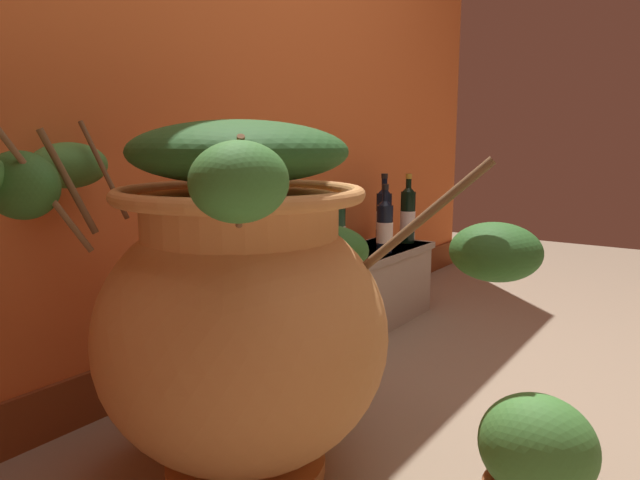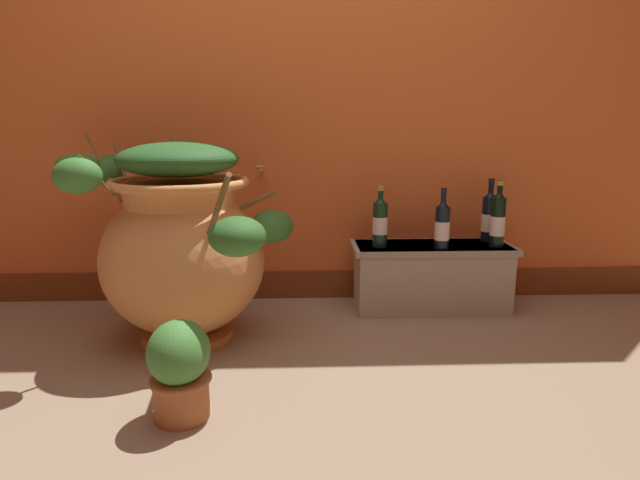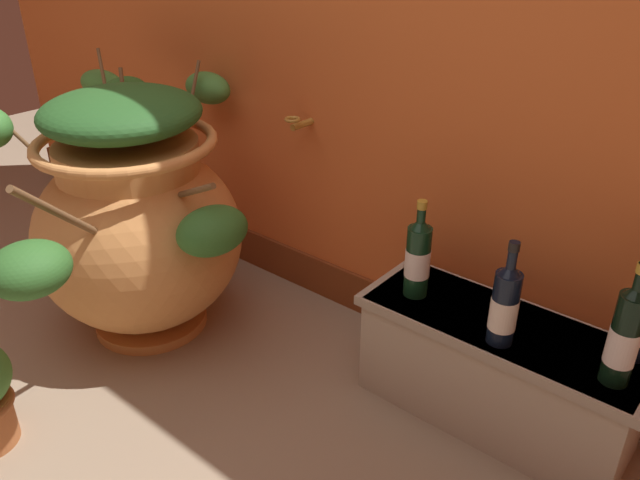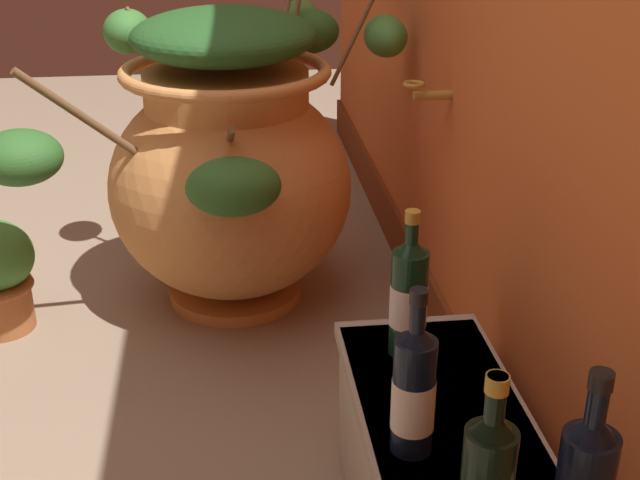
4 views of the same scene
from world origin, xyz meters
name	(u,v)px [view 4 (image 4 of 4)]	position (x,y,z in m)	size (l,w,h in m)	color
ground_plane	(28,406)	(0.00, 0.00, 0.00)	(7.00, 7.00, 0.00)	gray
terracotta_urn	(229,162)	(-0.52, 0.53, 0.44)	(1.12, 1.16, 0.92)	#D68E4C
wine_bottle_middle	(414,388)	(0.70, 0.81, 0.46)	(0.07, 0.07, 0.30)	black
wine_bottle_back	(409,294)	(0.40, 0.87, 0.47)	(0.08, 0.08, 0.31)	black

